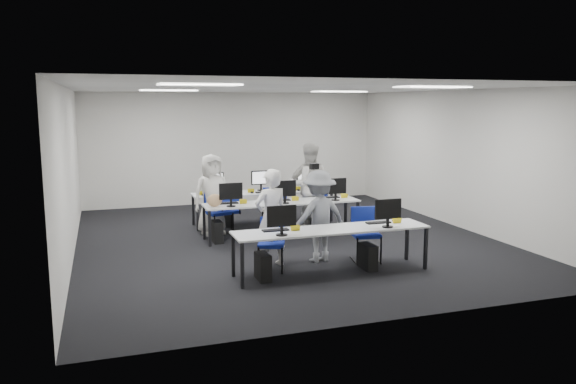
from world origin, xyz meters
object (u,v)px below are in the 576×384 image
object	(u,v)px
chair_1	(365,245)
chair_6	(272,215)
photographer	(319,216)
student_3	(310,187)
desk_front	(332,232)
chair_0	(271,254)
chair_5	(227,220)
student_1	(309,185)
chair_2	(219,221)
desk_mid	(282,204)
chair_4	(320,217)
student_0	(271,218)
chair_3	(282,217)
student_2	(212,194)
chair_7	(317,212)

from	to	relation	value
chair_1	chair_6	size ratio (longest dim) A/B	1.00
chair_1	photographer	size ratio (longest dim) A/B	0.58
student_3	photographer	xyz separation A→B (m)	(-0.84, -2.68, -0.09)
desk_front	chair_0	distance (m)	1.07
chair_1	chair_5	distance (m)	3.39
student_1	chair_2	bearing A→B (deg)	11.38
desk_mid	chair_1	size ratio (longest dim) A/B	3.46
desk_mid	chair_0	xyz separation A→B (m)	(-0.87, -2.14, -0.41)
photographer	student_1	bearing A→B (deg)	-115.07
chair_4	student_0	world-z (taller)	student_0
chair_0	photographer	world-z (taller)	photographer
desk_mid	chair_3	world-z (taller)	chair_3
chair_0	chair_5	bearing A→B (deg)	113.91
chair_0	chair_2	distance (m)	2.71
chair_6	chair_1	bearing A→B (deg)	-62.51
student_1	photographer	size ratio (longest dim) A/B	1.18
chair_0	photographer	size ratio (longest dim) A/B	0.54
chair_4	photographer	xyz separation A→B (m)	(-0.96, -2.38, 0.53)
photographer	chair_2	bearing A→B (deg)	-71.19
desk_front	chair_4	size ratio (longest dim) A/B	3.91
chair_0	student_0	xyz separation A→B (m)	(0.07, 0.23, 0.56)
chair_5	student_0	bearing A→B (deg)	-98.49
student_2	chair_3	bearing A→B (deg)	-19.05
student_0	chair_4	bearing A→B (deg)	-140.88
chair_6	student_1	bearing A→B (deg)	0.33
chair_2	chair_5	xyz separation A→B (m)	(0.22, 0.16, -0.01)
chair_0	student_0	distance (m)	0.60
desk_mid	student_2	size ratio (longest dim) A/B	1.91
chair_1	student_0	bearing A→B (deg)	-177.87
student_0	student_3	bearing A→B (deg)	-135.81
chair_1	chair_6	distance (m)	3.13
chair_1	chair_7	size ratio (longest dim) A/B	0.98
chair_4	student_1	xyz separation A→B (m)	(-0.18, 0.23, 0.68)
chair_6	student_1	xyz separation A→B (m)	(0.78, -0.18, 0.64)
chair_3	chair_1	bearing A→B (deg)	-86.74
chair_3	chair_6	bearing A→B (deg)	96.23
chair_1	chair_7	world-z (taller)	chair_7
chair_4	photographer	size ratio (longest dim) A/B	0.52
desk_mid	student_3	xyz separation A→B (m)	(0.89, 0.78, 0.20)
student_1	student_3	xyz separation A→B (m)	(0.06, 0.07, -0.05)
desk_mid	student_3	bearing A→B (deg)	41.25
chair_5	chair_7	distance (m)	2.08
chair_5	chair_6	distance (m)	1.06
desk_front	student_1	bearing A→B (deg)	75.81
chair_5	chair_3	bearing A→B (deg)	-21.40
desk_front	student_3	distance (m)	3.51
chair_1	chair_2	xyz separation A→B (m)	(-2.03, 2.70, 0.01)
student_2	student_3	bearing A→B (deg)	-10.17
student_0	student_1	size ratio (longest dim) A/B	0.88
chair_5	student_0	distance (m)	2.69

